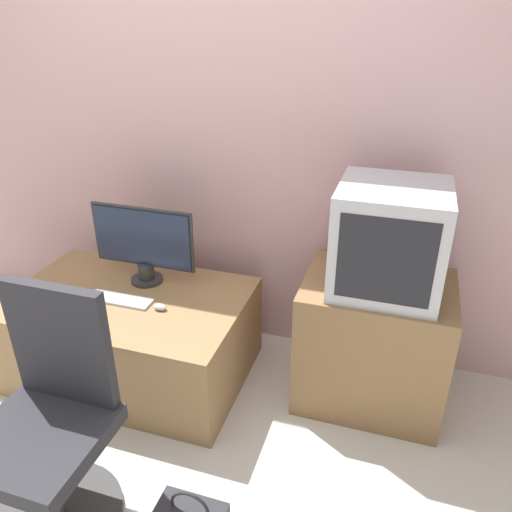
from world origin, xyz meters
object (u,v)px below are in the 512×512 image
mouse (160,307)px  office_chair (50,430)px  main_monitor (143,243)px  crt_tv (389,239)px  keyboard (120,300)px

mouse → office_chair: (-0.06, -0.80, -0.09)m
main_monitor → crt_tv: size_ratio=1.18×
keyboard → office_chair: office_chair is taller
main_monitor → keyboard: bearing=-97.8°
mouse → office_chair: bearing=-94.6°
keyboard → crt_tv: crt_tv is taller
main_monitor → crt_tv: (1.28, -0.00, 0.21)m
crt_tv → office_chair: (-1.14, -1.05, -0.51)m
keyboard → crt_tv: (1.32, 0.23, 0.43)m
main_monitor → mouse: 0.39m
main_monitor → office_chair: bearing=-82.1°
main_monitor → office_chair: office_chair is taller
main_monitor → crt_tv: crt_tv is taller
mouse → crt_tv: (1.07, 0.25, 0.42)m
main_monitor → office_chair: 1.10m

